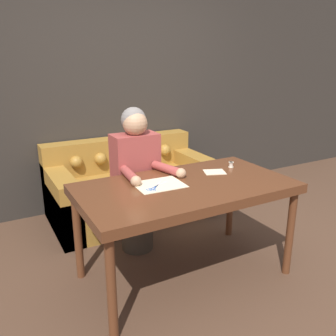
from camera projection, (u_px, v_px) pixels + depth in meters
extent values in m
plane|color=#4C3323|center=(202.00, 273.00, 2.85)|extent=(16.00, 16.00, 0.00)
cube|color=#2D2823|center=(115.00, 90.00, 3.96)|extent=(8.00, 0.06, 2.60)
cube|color=#562D19|center=(186.00, 189.00, 2.62)|extent=(1.58, 0.86, 0.07)
cylinder|color=#562D19|center=(112.00, 290.00, 2.09)|extent=(0.06, 0.06, 0.70)
cylinder|color=#562D19|center=(290.00, 233.00, 2.76)|extent=(0.06, 0.06, 0.70)
cylinder|color=#562D19|center=(78.00, 237.00, 2.70)|extent=(0.06, 0.06, 0.70)
cylinder|color=#562D19|center=(230.00, 201.00, 3.37)|extent=(0.06, 0.06, 0.70)
cube|color=olive|center=(132.00, 196.00, 3.84)|extent=(1.70, 0.92, 0.44)
cube|color=olive|center=(119.00, 153.00, 4.01)|extent=(1.70, 0.22, 0.36)
cube|color=olive|center=(61.00, 202.00, 3.47)|extent=(0.20, 0.92, 0.60)
cube|color=olive|center=(191.00, 178.00, 4.16)|extent=(0.20, 0.92, 0.60)
sphere|color=olive|center=(76.00, 162.00, 3.66)|extent=(0.13, 0.13, 0.13)
sphere|color=olive|center=(101.00, 159.00, 3.78)|extent=(0.13, 0.13, 0.13)
sphere|color=olive|center=(123.00, 156.00, 3.90)|extent=(0.13, 0.13, 0.13)
sphere|color=olive|center=(145.00, 153.00, 4.02)|extent=(0.13, 0.13, 0.13)
sphere|color=olive|center=(165.00, 150.00, 4.14)|extent=(0.13, 0.13, 0.13)
cube|color=white|center=(166.00, 175.00, 3.84)|extent=(0.34, 0.29, 0.00)
cylinder|color=#33281E|center=(137.00, 223.00, 3.16)|extent=(0.28, 0.28, 0.49)
cube|color=#993D38|center=(135.00, 167.00, 3.00)|extent=(0.38, 0.22, 0.57)
sphere|color=tan|center=(135.00, 123.00, 2.87)|extent=(0.20, 0.20, 0.20)
sphere|color=slate|center=(133.00, 120.00, 2.89)|extent=(0.21, 0.21, 0.21)
cylinder|color=#993D38|center=(130.00, 175.00, 2.70)|extent=(0.10, 0.32, 0.07)
sphere|color=tan|center=(136.00, 181.00, 2.56)|extent=(0.08, 0.08, 0.08)
cylinder|color=#993D38|center=(167.00, 169.00, 2.84)|extent=(0.15, 0.32, 0.07)
sphere|color=tan|center=(181.00, 173.00, 2.74)|extent=(0.08, 0.08, 0.08)
cube|color=beige|center=(159.00, 185.00, 2.59)|extent=(0.36, 0.29, 0.00)
cube|color=beige|center=(215.00, 172.00, 2.87)|extent=(0.21, 0.19, 0.00)
cube|color=silver|center=(159.00, 183.00, 2.62)|extent=(0.10, 0.11, 0.00)
cube|color=#2D569E|center=(155.00, 188.00, 2.52)|extent=(0.07, 0.07, 0.00)
torus|color=#2D569E|center=(153.00, 190.00, 2.47)|extent=(0.04, 0.04, 0.01)
cube|color=silver|center=(162.00, 183.00, 2.61)|extent=(0.13, 0.07, 0.00)
cube|color=#2D569E|center=(153.00, 188.00, 2.52)|extent=(0.09, 0.05, 0.00)
torus|color=#2D569E|center=(149.00, 190.00, 2.49)|extent=(0.04, 0.04, 0.01)
cylinder|color=silver|center=(157.00, 186.00, 2.56)|extent=(0.01, 0.01, 0.01)
cylinder|color=beige|center=(231.00, 165.00, 3.00)|extent=(0.03, 0.03, 0.04)
cylinder|color=beige|center=(231.00, 162.00, 2.99)|extent=(0.04, 0.04, 0.00)
cylinder|color=beige|center=(231.00, 167.00, 3.00)|extent=(0.04, 0.04, 0.00)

